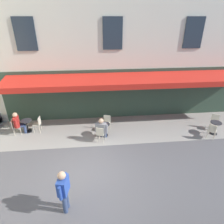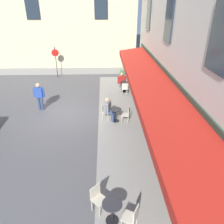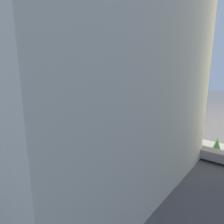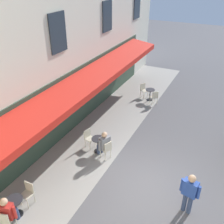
{
  "view_description": "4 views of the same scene",
  "coord_description": "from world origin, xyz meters",
  "views": [
    {
      "loc": [
        -0.52,
        6.34,
        6.06
      ],
      "look_at": [
        -1.53,
        -3.88,
        0.9
      ],
      "focal_mm": 30.72,
      "sensor_mm": 36.0,
      "label": 1
    },
    {
      "loc": [
        -11.7,
        -2.16,
        5.96
      ],
      "look_at": [
        -2.74,
        -2.49,
        1.45
      ],
      "focal_mm": 35.27,
      "sensor_mm": 36.0,
      "label": 2
    },
    {
      "loc": [
        8.45,
        -15.07,
        4.54
      ],
      "look_at": [
        -2.22,
        -2.64,
        0.99
      ],
      "focal_mm": 30.24,
      "sensor_mm": 36.0,
      "label": 3
    },
    {
      "loc": [
        7.42,
        2.12,
        7.71
      ],
      "look_at": [
        -2.88,
        -2.96,
        1.14
      ],
      "focal_mm": 41.08,
      "sensor_mm": 36.0,
      "label": 4
    }
  ],
  "objects": [
    {
      "name": "ground_plane",
      "position": [
        0.0,
        0.0,
        0.0
      ],
      "size": [
        70.0,
        70.0,
        0.0
      ],
      "primitive_type": "plane",
      "color": "#565456"
    },
    {
      "name": "sidewalk_cafe_terrace",
      "position": [
        -3.25,
        -3.4,
        0.0
      ],
      "size": [
        20.5,
        3.2,
        0.01
      ],
      "primitive_type": "cube",
      "color": "gray",
      "rests_on": "ground_plane"
    },
    {
      "name": "cafe_table_near_entrance",
      "position": [
        -7.23,
        -2.33,
        0.49
      ],
      "size": [
        0.6,
        0.6,
        0.75
      ],
      "color": "black",
      "rests_on": "ground_plane"
    },
    {
      "name": "cafe_chair_cream_corner_right",
      "position": [
        -6.78,
        -1.89,
        0.55
      ],
      "size": [
        0.57,
        0.57,
        0.91
      ],
      "color": "beige",
      "rests_on": "ground_plane"
    },
    {
      "name": "cafe_chair_cream_kerbside",
      "position": [
        -7.53,
        -2.89,
        0.55
      ],
      "size": [
        0.54,
        0.54,
        0.91
      ],
      "color": "beige",
      "rests_on": "ground_plane"
    },
    {
      "name": "cafe_table_mid_terrace",
      "position": [
        -0.99,
        -2.76,
        0.49
      ],
      "size": [
        0.6,
        0.6,
        0.75
      ],
      "color": "black",
      "rests_on": "ground_plane"
    },
    {
      "name": "cafe_chair_cream_by_window",
      "position": [
        -0.75,
        -2.18,
        0.55
      ],
      "size": [
        0.52,
        0.52,
        0.91
      ],
      "color": "beige",
      "rests_on": "ground_plane"
    },
    {
      "name": "cafe_chair_cream_near_door",
      "position": [
        -1.17,
        -3.37,
        0.55
      ],
      "size": [
        0.49,
        0.49,
        0.91
      ],
      "color": "beige",
      "rests_on": "ground_plane"
    },
    {
      "name": "cafe_table_streetside",
      "position": [
        3.42,
        -3.6,
        0.49
      ],
      "size": [
        0.6,
        0.6,
        0.75
      ],
      "color": "black",
      "rests_on": "ground_plane"
    },
    {
      "name": "cafe_chair_cream_back_row",
      "position": [
        4.03,
        -3.42,
        0.55
      ],
      "size": [
        0.5,
        0.5,
        0.91
      ],
      "color": "beige",
      "rests_on": "ground_plane"
    },
    {
      "name": "cafe_chair_cream_corner_left",
      "position": [
        2.79,
        -3.59,
        0.55
      ],
      "size": [
        0.41,
        0.41,
        0.91
      ],
      "color": "beige",
      "rests_on": "ground_plane"
    },
    {
      "name": "seated_patron_in_grey",
      "position": [
        -0.83,
        -2.38,
        0.71
      ],
      "size": [
        0.65,
        0.66,
        1.34
      ],
      "color": "navy",
      "rests_on": "ground_plane"
    },
    {
      "name": "seated_companion_in_red",
      "position": [
        3.82,
        -3.48,
        0.71
      ],
      "size": [
        0.63,
        0.66,
        1.33
      ],
      "color": "navy",
      "rests_on": "ground_plane"
    },
    {
      "name": "walking_pedestrian_in_blue",
      "position": [
        0.62,
        1.74,
        1.0
      ],
      "size": [
        0.37,
        0.69,
        1.71
      ],
      "color": "navy",
      "rests_on": "ground_plane"
    }
  ]
}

